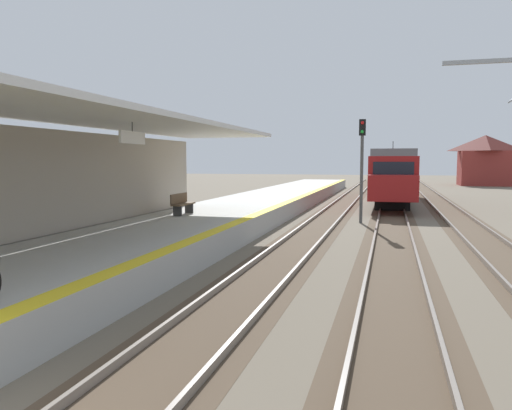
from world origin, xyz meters
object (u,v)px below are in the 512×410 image
Objects in this scene: rail_signal_post at (362,160)px; distant_trackside_house at (485,159)px; platform_bench at (182,203)px; approaching_train at (393,174)px.

rail_signal_post is 0.79× the size of distant_trackside_house.
rail_signal_post is at bearing 42.02° from platform_bench.
approaching_train is 3.77× the size of rail_signal_post.
platform_bench is at bearing -111.99° from distant_trackside_house.
approaching_train is 2.97× the size of distant_trackside_house.
distant_trackside_house is at bearing 69.07° from approaching_train.
platform_bench is (-8.56, -19.63, -0.80)m from approaching_train.
rail_signal_post is at bearing -96.68° from approaching_train.
distant_trackside_house is (19.98, 49.49, 1.96)m from platform_bench.
distant_trackside_house is (12.98, 43.18, 0.14)m from rail_signal_post.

